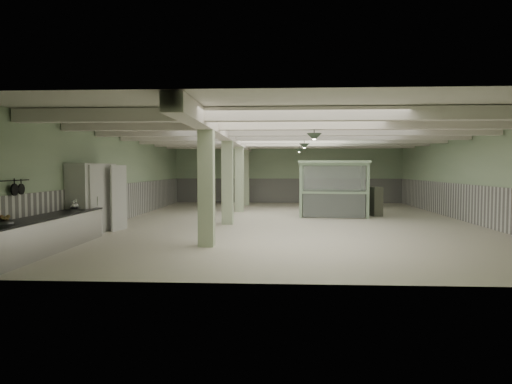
{
  "coord_description": "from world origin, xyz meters",
  "views": [
    {
      "loc": [
        -0.48,
        -18.36,
        2.15
      ],
      "look_at": [
        -1.34,
        -2.2,
        1.3
      ],
      "focal_mm": 32.0,
      "sensor_mm": 36.0,
      "label": 1
    }
  ],
  "objects_px": {
    "prep_counter": "(45,234)",
    "guard_booth": "(333,178)",
    "walkin_cooler": "(93,197)",
    "filing_cabinet": "(376,201)"
  },
  "relations": [
    {
      "from": "guard_booth",
      "to": "filing_cabinet",
      "type": "relative_size",
      "value": 2.5
    },
    {
      "from": "walkin_cooler",
      "to": "filing_cabinet",
      "type": "relative_size",
      "value": 2.0
    },
    {
      "from": "walkin_cooler",
      "to": "guard_booth",
      "type": "bearing_deg",
      "value": 35.56
    },
    {
      "from": "walkin_cooler",
      "to": "prep_counter",
      "type": "bearing_deg",
      "value": -88.54
    },
    {
      "from": "prep_counter",
      "to": "filing_cabinet",
      "type": "distance_m",
      "value": 13.92
    },
    {
      "from": "guard_booth",
      "to": "prep_counter",
      "type": "bearing_deg",
      "value": -127.31
    },
    {
      "from": "prep_counter",
      "to": "guard_booth",
      "type": "height_order",
      "value": "guard_booth"
    },
    {
      "from": "walkin_cooler",
      "to": "guard_booth",
      "type": "xyz_separation_m",
      "value": [
        8.54,
        6.1,
        0.49
      ]
    },
    {
      "from": "prep_counter",
      "to": "guard_booth",
      "type": "bearing_deg",
      "value": 48.03
    },
    {
      "from": "filing_cabinet",
      "to": "prep_counter",
      "type": "bearing_deg",
      "value": -151.49
    }
  ]
}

